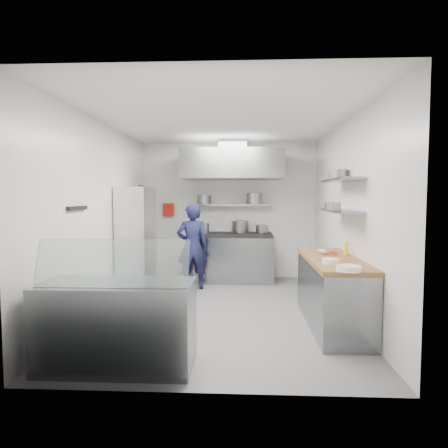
# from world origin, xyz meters

# --- Properties ---
(floor) EXTENTS (5.00, 5.00, 0.00)m
(floor) POSITION_xyz_m (0.00, 0.00, 0.00)
(floor) COLOR #59595B
(floor) RESTS_ON ground
(ceiling) EXTENTS (5.00, 5.00, 0.00)m
(ceiling) POSITION_xyz_m (0.00, 0.00, 2.80)
(ceiling) COLOR silver
(ceiling) RESTS_ON wall_back
(wall_back) EXTENTS (3.60, 2.80, 0.02)m
(wall_back) POSITION_xyz_m (0.00, 2.50, 1.40)
(wall_back) COLOR white
(wall_back) RESTS_ON floor
(wall_front) EXTENTS (3.60, 2.80, 0.02)m
(wall_front) POSITION_xyz_m (0.00, -2.50, 1.40)
(wall_front) COLOR white
(wall_front) RESTS_ON floor
(wall_left) EXTENTS (2.80, 5.00, 0.02)m
(wall_left) POSITION_xyz_m (-1.80, 0.00, 1.40)
(wall_left) COLOR white
(wall_left) RESTS_ON floor
(wall_right) EXTENTS (2.80, 5.00, 0.02)m
(wall_right) POSITION_xyz_m (1.80, 0.00, 1.40)
(wall_right) COLOR white
(wall_right) RESTS_ON floor
(gas_range) EXTENTS (1.60, 0.80, 0.90)m
(gas_range) POSITION_xyz_m (0.10, 2.10, 0.45)
(gas_range) COLOR gray
(gas_range) RESTS_ON floor
(cooktop) EXTENTS (1.57, 0.78, 0.06)m
(cooktop) POSITION_xyz_m (0.10, 2.10, 0.93)
(cooktop) COLOR black
(cooktop) RESTS_ON gas_range
(stock_pot_left) EXTENTS (0.26, 0.26, 0.20)m
(stock_pot_left) POSITION_xyz_m (-0.49, 2.06, 1.06)
(stock_pot_left) COLOR slate
(stock_pot_left) RESTS_ON cooktop
(stock_pot_mid) EXTENTS (0.34, 0.34, 0.24)m
(stock_pot_mid) POSITION_xyz_m (0.24, 2.29, 1.08)
(stock_pot_mid) COLOR slate
(stock_pot_mid) RESTS_ON cooktop
(stock_pot_right) EXTENTS (0.23, 0.23, 0.16)m
(stock_pot_right) POSITION_xyz_m (0.69, 2.24, 1.04)
(stock_pot_right) COLOR slate
(stock_pot_right) RESTS_ON cooktop
(over_range_shelf) EXTENTS (1.60, 0.30, 0.04)m
(over_range_shelf) POSITION_xyz_m (0.10, 2.34, 1.52)
(over_range_shelf) COLOR gray
(over_range_shelf) RESTS_ON wall_back
(shelf_pot_a) EXTENTS (0.29, 0.29, 0.18)m
(shelf_pot_a) POSITION_xyz_m (-0.50, 2.41, 1.63)
(shelf_pot_a) COLOR slate
(shelf_pot_a) RESTS_ON over_range_shelf
(shelf_pot_b) EXTENTS (0.31, 0.31, 0.22)m
(shelf_pot_b) POSITION_xyz_m (0.53, 2.24, 1.65)
(shelf_pot_b) COLOR slate
(shelf_pot_b) RESTS_ON over_range_shelf
(extractor_hood) EXTENTS (1.90, 1.15, 0.55)m
(extractor_hood) POSITION_xyz_m (0.10, 1.93, 2.30)
(extractor_hood) COLOR gray
(extractor_hood) RESTS_ON wall_back
(hood_duct) EXTENTS (0.55, 0.55, 0.24)m
(hood_duct) POSITION_xyz_m (0.10, 2.15, 2.68)
(hood_duct) COLOR slate
(hood_duct) RESTS_ON extractor_hood
(red_firebox) EXTENTS (0.22, 0.10, 0.26)m
(red_firebox) POSITION_xyz_m (-1.25, 2.44, 1.42)
(red_firebox) COLOR red
(red_firebox) RESTS_ON wall_back
(chef) EXTENTS (0.63, 0.47, 1.56)m
(chef) POSITION_xyz_m (-0.62, 1.37, 0.78)
(chef) COLOR #121538
(chef) RESTS_ON floor
(wire_rack) EXTENTS (0.50, 0.90, 1.85)m
(wire_rack) POSITION_xyz_m (-1.53, 0.94, 0.93)
(wire_rack) COLOR silver
(wire_rack) RESTS_ON floor
(rack_bin_a) EXTENTS (0.15, 0.18, 0.16)m
(rack_bin_a) POSITION_xyz_m (-1.53, 1.06, 0.80)
(rack_bin_a) COLOR white
(rack_bin_a) RESTS_ON wire_rack
(rack_bin_b) EXTENTS (0.14, 0.17, 0.16)m
(rack_bin_b) POSITION_xyz_m (-1.53, 1.48, 1.30)
(rack_bin_b) COLOR yellow
(rack_bin_b) RESTS_ON wire_rack
(rack_jar) EXTENTS (0.11, 0.11, 0.18)m
(rack_jar) POSITION_xyz_m (-1.48, 1.10, 1.80)
(rack_jar) COLOR black
(rack_jar) RESTS_ON wire_rack
(knife_strip) EXTENTS (0.04, 0.55, 0.05)m
(knife_strip) POSITION_xyz_m (-1.78, -0.90, 1.55)
(knife_strip) COLOR black
(knife_strip) RESTS_ON wall_left
(prep_counter_base) EXTENTS (0.62, 2.00, 0.84)m
(prep_counter_base) POSITION_xyz_m (1.48, -0.60, 0.42)
(prep_counter_base) COLOR gray
(prep_counter_base) RESTS_ON floor
(prep_counter_top) EXTENTS (0.65, 2.04, 0.06)m
(prep_counter_top) POSITION_xyz_m (1.48, -0.60, 0.87)
(prep_counter_top) COLOR brown
(prep_counter_top) RESTS_ON prep_counter_base
(plate_stack_a) EXTENTS (0.26, 0.26, 0.06)m
(plate_stack_a) POSITION_xyz_m (1.44, -1.55, 0.93)
(plate_stack_a) COLOR white
(plate_stack_a) RESTS_ON prep_counter_top
(plate_stack_b) EXTENTS (0.20, 0.20, 0.06)m
(plate_stack_b) POSITION_xyz_m (1.35, -1.08, 0.93)
(plate_stack_b) COLOR white
(plate_stack_b) RESTS_ON prep_counter_top
(copper_pan) EXTENTS (0.16, 0.16, 0.06)m
(copper_pan) POSITION_xyz_m (1.52, -0.31, 0.93)
(copper_pan) COLOR #D2623B
(copper_pan) RESTS_ON prep_counter_top
(squeeze_bottle) EXTENTS (0.06, 0.06, 0.18)m
(squeeze_bottle) POSITION_xyz_m (1.70, -0.39, 0.99)
(squeeze_bottle) COLOR yellow
(squeeze_bottle) RESTS_ON prep_counter_top
(mixing_bowl) EXTENTS (0.28, 0.28, 0.05)m
(mixing_bowl) POSITION_xyz_m (1.45, -0.28, 0.93)
(mixing_bowl) COLOR white
(mixing_bowl) RESTS_ON prep_counter_top
(wall_shelf_lower) EXTENTS (0.30, 1.30, 0.04)m
(wall_shelf_lower) POSITION_xyz_m (1.64, -0.30, 1.50)
(wall_shelf_lower) COLOR gray
(wall_shelf_lower) RESTS_ON wall_right
(wall_shelf_upper) EXTENTS (0.30, 1.30, 0.04)m
(wall_shelf_upper) POSITION_xyz_m (1.64, -0.30, 1.92)
(wall_shelf_upper) COLOR gray
(wall_shelf_upper) RESTS_ON wall_right
(shelf_pot_c) EXTENTS (0.21, 0.21, 0.10)m
(shelf_pot_c) POSITION_xyz_m (1.47, -0.61, 1.57)
(shelf_pot_c) COLOR slate
(shelf_pot_c) RESTS_ON wall_shelf_lower
(shelf_pot_d) EXTENTS (0.27, 0.27, 0.14)m
(shelf_pot_d) POSITION_xyz_m (1.65, -0.06, 2.01)
(shelf_pot_d) COLOR slate
(shelf_pot_d) RESTS_ON wall_shelf_upper
(display_case) EXTENTS (1.50, 0.70, 0.85)m
(display_case) POSITION_xyz_m (-0.93, -2.00, 0.42)
(display_case) COLOR gray
(display_case) RESTS_ON floor
(display_glass) EXTENTS (1.47, 0.19, 0.42)m
(display_glass) POSITION_xyz_m (-0.93, -2.12, 1.07)
(display_glass) COLOR silver
(display_glass) RESTS_ON display_case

